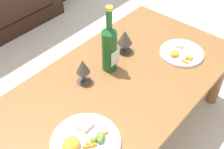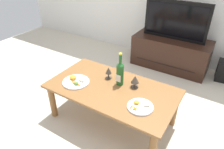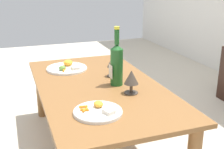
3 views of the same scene
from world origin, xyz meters
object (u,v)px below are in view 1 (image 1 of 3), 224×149
goblet_left (83,68)px  goblet_right (125,38)px  wine_bottle (109,47)px  dinner_plate_right (181,53)px  dining_table (121,89)px  dinner_plate_left (85,141)px

goblet_left → goblet_right: 0.32m
wine_bottle → dinner_plate_right: bearing=-33.2°
goblet_right → dinner_plate_right: goblet_right is taller
dining_table → wine_bottle: bearing=73.0°
dining_table → goblet_left: 0.24m
dining_table → goblet_left: bearing=133.7°
goblet_right → dinner_plate_right: (0.19, -0.26, -0.08)m
goblet_left → dining_table: bearing=-46.3°
wine_bottle → goblet_right: bearing=10.4°
dinner_plate_right → wine_bottle: bearing=146.8°
dining_table → goblet_right: size_ratio=9.70×
wine_bottle → dinner_plate_left: 0.49m
wine_bottle → dinner_plate_left: wine_bottle is taller
dining_table → dinner_plate_left: dinner_plate_left is taller
goblet_left → goblet_right: (0.32, 0.00, -0.00)m
dining_table → goblet_right: bearing=34.9°
dining_table → wine_bottle: wine_bottle is taller
goblet_right → dinner_plate_left: (-0.58, -0.26, -0.08)m
wine_bottle → goblet_right: size_ratio=2.63×
goblet_right → dinner_plate_right: 0.33m
dining_table → goblet_left: goblet_left is taller
goblet_left → dinner_plate_right: size_ratio=0.57×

